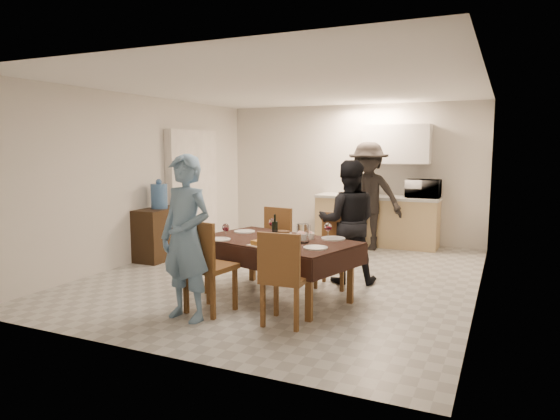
# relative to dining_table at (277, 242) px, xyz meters

# --- Properties ---
(floor) EXTENTS (5.00, 6.00, 0.02)m
(floor) POSITION_rel_dining_table_xyz_m (-0.32, 1.07, -0.68)
(floor) COLOR #B0B1AC
(floor) RESTS_ON ground
(ceiling) EXTENTS (5.00, 6.00, 0.02)m
(ceiling) POSITION_rel_dining_table_xyz_m (-0.32, 1.07, 1.92)
(ceiling) COLOR white
(ceiling) RESTS_ON wall_back
(wall_back) EXTENTS (5.00, 0.02, 2.60)m
(wall_back) POSITION_rel_dining_table_xyz_m (-0.32, 4.07, 0.62)
(wall_back) COLOR beige
(wall_back) RESTS_ON floor
(wall_front) EXTENTS (5.00, 0.02, 2.60)m
(wall_front) POSITION_rel_dining_table_xyz_m (-0.32, -1.93, 0.62)
(wall_front) COLOR beige
(wall_front) RESTS_ON floor
(wall_left) EXTENTS (0.02, 6.00, 2.60)m
(wall_left) POSITION_rel_dining_table_xyz_m (-2.82, 1.07, 0.62)
(wall_left) COLOR beige
(wall_left) RESTS_ON floor
(wall_right) EXTENTS (0.02, 6.00, 2.60)m
(wall_right) POSITION_rel_dining_table_xyz_m (2.18, 1.07, 0.62)
(wall_right) COLOR beige
(wall_right) RESTS_ON floor
(stub_partition) EXTENTS (0.15, 1.40, 2.10)m
(stub_partition) POSITION_rel_dining_table_xyz_m (-2.74, 2.27, 0.37)
(stub_partition) COLOR white
(stub_partition) RESTS_ON floor
(kitchen_base_cabinet) EXTENTS (2.20, 0.60, 0.86)m
(kitchen_base_cabinet) POSITION_rel_dining_table_xyz_m (0.28, 3.75, -0.25)
(kitchen_base_cabinet) COLOR tan
(kitchen_base_cabinet) RESTS_ON floor
(kitchen_worktop) EXTENTS (2.24, 0.64, 0.05)m
(kitchen_worktop) POSITION_rel_dining_table_xyz_m (0.28, 3.75, 0.21)
(kitchen_worktop) COLOR #B7B8B3
(kitchen_worktop) RESTS_ON kitchen_base_cabinet
(upper_cabinet) EXTENTS (1.20, 0.34, 0.70)m
(upper_cabinet) POSITION_rel_dining_table_xyz_m (0.58, 3.89, 1.17)
(upper_cabinet) COLOR silver
(upper_cabinet) RESTS_ON wall_back
(dining_table) EXTENTS (2.04, 1.51, 0.71)m
(dining_table) POSITION_rel_dining_table_xyz_m (0.00, 0.00, 0.00)
(dining_table) COLOR black
(dining_table) RESTS_ON floor
(chair_near_left) EXTENTS (0.52, 0.53, 0.55)m
(chair_near_left) POSITION_rel_dining_table_xyz_m (-0.45, -0.85, -0.05)
(chair_near_left) COLOR brown
(chair_near_left) RESTS_ON floor
(chair_near_right) EXTENTS (0.46, 0.46, 0.52)m
(chair_near_right) POSITION_rel_dining_table_xyz_m (0.45, -0.84, -0.08)
(chair_near_right) COLOR brown
(chair_near_right) RESTS_ON floor
(chair_far_left) EXTENTS (0.49, 0.50, 0.52)m
(chair_far_left) POSITION_rel_dining_table_xyz_m (-0.45, 0.66, -0.09)
(chair_far_left) COLOR brown
(chair_far_left) RESTS_ON floor
(chair_far_right) EXTENTS (0.44, 0.44, 0.51)m
(chair_far_right) POSITION_rel_dining_table_xyz_m (0.45, 0.66, -0.10)
(chair_far_right) COLOR brown
(chair_far_right) RESTS_ON floor
(console) EXTENTS (0.45, 0.89, 0.82)m
(console) POSITION_rel_dining_table_xyz_m (-2.60, 1.13, -0.27)
(console) COLOR black
(console) RESTS_ON floor
(water_jug) EXTENTS (0.26, 0.26, 0.39)m
(water_jug) POSITION_rel_dining_table_xyz_m (-2.60, 1.13, 0.34)
(water_jug) COLOR #4A7CBB
(water_jug) RESTS_ON console
(wine_bottle) EXTENTS (0.07, 0.07, 0.29)m
(wine_bottle) POSITION_rel_dining_table_xyz_m (-0.05, 0.05, 0.18)
(wine_bottle) COLOR black
(wine_bottle) RESTS_ON dining_table
(water_pitcher) EXTENTS (0.14, 0.14, 0.22)m
(water_pitcher) POSITION_rel_dining_table_xyz_m (0.35, -0.05, 0.14)
(water_pitcher) COLOR white
(water_pitcher) RESTS_ON dining_table
(savoury_tart) EXTENTS (0.52, 0.46, 0.05)m
(savoury_tart) POSITION_rel_dining_table_xyz_m (0.10, -0.38, 0.06)
(savoury_tart) COLOR gold
(savoury_tart) RESTS_ON dining_table
(salad_bowl) EXTENTS (0.19, 0.19, 0.08)m
(salad_bowl) POSITION_rel_dining_table_xyz_m (0.30, 0.18, 0.07)
(salad_bowl) COLOR silver
(salad_bowl) RESTS_ON dining_table
(mushroom_dish) EXTENTS (0.21, 0.21, 0.04)m
(mushroom_dish) POSITION_rel_dining_table_xyz_m (-0.05, 0.28, 0.05)
(mushroom_dish) COLOR silver
(mushroom_dish) RESTS_ON dining_table
(wine_glass_a) EXTENTS (0.09, 0.09, 0.19)m
(wine_glass_a) POSITION_rel_dining_table_xyz_m (-0.55, -0.25, 0.13)
(wine_glass_a) COLOR white
(wine_glass_a) RESTS_ON dining_table
(wine_glass_b) EXTENTS (0.09, 0.09, 0.20)m
(wine_glass_b) POSITION_rel_dining_table_xyz_m (0.55, 0.25, 0.14)
(wine_glass_b) COLOR white
(wine_glass_b) RESTS_ON dining_table
(wine_glass_c) EXTENTS (0.09, 0.09, 0.20)m
(wine_glass_c) POSITION_rel_dining_table_xyz_m (-0.20, 0.30, 0.13)
(wine_glass_c) COLOR white
(wine_glass_c) RESTS_ON dining_table
(plate_near_left) EXTENTS (0.25, 0.25, 0.01)m
(plate_near_left) POSITION_rel_dining_table_xyz_m (-0.60, -0.30, 0.04)
(plate_near_left) COLOR silver
(plate_near_left) RESTS_ON dining_table
(plate_near_right) EXTENTS (0.27, 0.27, 0.02)m
(plate_near_right) POSITION_rel_dining_table_xyz_m (0.60, -0.30, 0.04)
(plate_near_right) COLOR silver
(plate_near_right) RESTS_ON dining_table
(plate_far_left) EXTENTS (0.27, 0.27, 0.02)m
(plate_far_left) POSITION_rel_dining_table_xyz_m (-0.60, 0.30, 0.04)
(plate_far_left) COLOR silver
(plate_far_left) RESTS_ON dining_table
(plate_far_right) EXTENTS (0.29, 0.29, 0.02)m
(plate_far_right) POSITION_rel_dining_table_xyz_m (0.60, 0.30, 0.04)
(plate_far_right) COLOR silver
(plate_far_right) RESTS_ON dining_table
(microwave) EXTENTS (0.58, 0.39, 0.32)m
(microwave) POSITION_rel_dining_table_xyz_m (1.10, 3.75, 0.39)
(microwave) COLOR silver
(microwave) RESTS_ON kitchen_worktop
(person_near) EXTENTS (0.68, 0.50, 1.73)m
(person_near) POSITION_rel_dining_table_xyz_m (-0.55, -1.05, 0.19)
(person_near) COLOR #6085A7
(person_near) RESTS_ON floor
(person_far) EXTENTS (0.94, 0.83, 1.63)m
(person_far) POSITION_rel_dining_table_xyz_m (0.55, 1.05, 0.14)
(person_far) COLOR black
(person_far) RESTS_ON floor
(person_kitchen) EXTENTS (1.22, 0.70, 1.88)m
(person_kitchen) POSITION_rel_dining_table_xyz_m (0.23, 3.30, 0.26)
(person_kitchen) COLOR black
(person_kitchen) RESTS_ON floor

